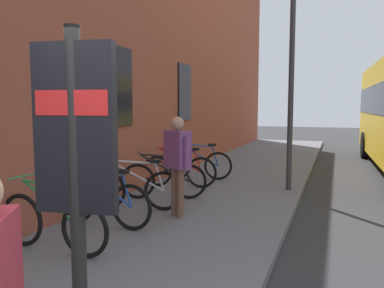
{
  "coord_description": "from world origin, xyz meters",
  "views": [
    {
      "loc": [
        -1.28,
        -0.69,
        2.02
      ],
      "look_at": [
        4.33,
        1.46,
        1.41
      ],
      "focal_mm": 35.67,
      "sensor_mm": 36.0,
      "label": 1
    }
  ],
  "objects_px": {
    "transit_info_sign": "(76,152)",
    "bicycle_nearest_sign": "(104,202)",
    "bicycle_mid_rack": "(180,170)",
    "bicycle_far_end": "(135,189)",
    "pedestrian_crossing_street": "(177,156)",
    "street_lamp": "(292,43)",
    "bicycle_beside_lamp": "(198,164)",
    "bicycle_under_window": "(52,222)",
    "bicycle_by_door": "(164,180)"
  },
  "relations": [
    {
      "from": "bicycle_far_end",
      "to": "bicycle_by_door",
      "type": "bearing_deg",
      "value": -6.97
    },
    {
      "from": "bicycle_far_end",
      "to": "street_lamp",
      "type": "distance_m",
      "value": 4.62
    },
    {
      "from": "bicycle_under_window",
      "to": "bicycle_by_door",
      "type": "height_order",
      "value": "same"
    },
    {
      "from": "bicycle_by_door",
      "to": "bicycle_mid_rack",
      "type": "xyz_separation_m",
      "value": [
        1.15,
        0.13,
        0.0
      ]
    },
    {
      "from": "bicycle_mid_rack",
      "to": "pedestrian_crossing_street",
      "type": "bearing_deg",
      "value": -158.03
    },
    {
      "from": "pedestrian_crossing_street",
      "to": "bicycle_nearest_sign",
      "type": "bearing_deg",
      "value": 135.76
    },
    {
      "from": "street_lamp",
      "to": "bicycle_by_door",
      "type": "bearing_deg",
      "value": 127.71
    },
    {
      "from": "bicycle_beside_lamp",
      "to": "street_lamp",
      "type": "bearing_deg",
      "value": -99.74
    },
    {
      "from": "bicycle_nearest_sign",
      "to": "bicycle_by_door",
      "type": "relative_size",
      "value": 1.05
    },
    {
      "from": "pedestrian_crossing_street",
      "to": "bicycle_under_window",
      "type": "bearing_deg",
      "value": 156.6
    },
    {
      "from": "bicycle_nearest_sign",
      "to": "bicycle_beside_lamp",
      "type": "distance_m",
      "value": 4.11
    },
    {
      "from": "bicycle_nearest_sign",
      "to": "bicycle_by_door",
      "type": "distance_m",
      "value": 1.95
    },
    {
      "from": "bicycle_beside_lamp",
      "to": "bicycle_under_window",
      "type": "bearing_deg",
      "value": 178.98
    },
    {
      "from": "street_lamp",
      "to": "bicycle_mid_rack",
      "type": "bearing_deg",
      "value": 104.31
    },
    {
      "from": "bicycle_nearest_sign",
      "to": "bicycle_mid_rack",
      "type": "xyz_separation_m",
      "value": [
        3.09,
        0.0,
        0.0
      ]
    },
    {
      "from": "bicycle_beside_lamp",
      "to": "pedestrian_crossing_street",
      "type": "relative_size",
      "value": 1.01
    },
    {
      "from": "transit_info_sign",
      "to": "street_lamp",
      "type": "relative_size",
      "value": 0.43
    },
    {
      "from": "bicycle_far_end",
      "to": "pedestrian_crossing_street",
      "type": "xyz_separation_m",
      "value": [
        -0.08,
        -0.86,
        0.66
      ]
    },
    {
      "from": "bicycle_by_door",
      "to": "bicycle_beside_lamp",
      "type": "relative_size",
      "value": 0.98
    },
    {
      "from": "bicycle_under_window",
      "to": "bicycle_far_end",
      "type": "bearing_deg",
      "value": -0.62
    },
    {
      "from": "bicycle_under_window",
      "to": "street_lamp",
      "type": "relative_size",
      "value": 0.32
    },
    {
      "from": "bicycle_far_end",
      "to": "street_lamp",
      "type": "height_order",
      "value": "street_lamp"
    },
    {
      "from": "bicycle_mid_rack",
      "to": "bicycle_beside_lamp",
      "type": "relative_size",
      "value": 1.01
    },
    {
      "from": "bicycle_under_window",
      "to": "bicycle_far_end",
      "type": "relative_size",
      "value": 1.04
    },
    {
      "from": "bicycle_nearest_sign",
      "to": "bicycle_mid_rack",
      "type": "height_order",
      "value": "same"
    },
    {
      "from": "bicycle_under_window",
      "to": "bicycle_far_end",
      "type": "height_order",
      "value": "same"
    },
    {
      "from": "bicycle_under_window",
      "to": "transit_info_sign",
      "type": "relative_size",
      "value": 0.74
    },
    {
      "from": "bicycle_beside_lamp",
      "to": "bicycle_nearest_sign",
      "type": "bearing_deg",
      "value": 178.79
    },
    {
      "from": "bicycle_mid_rack",
      "to": "transit_info_sign",
      "type": "height_order",
      "value": "transit_info_sign"
    },
    {
      "from": "transit_info_sign",
      "to": "bicycle_nearest_sign",
      "type": "bearing_deg",
      "value": 31.51
    },
    {
      "from": "transit_info_sign",
      "to": "street_lamp",
      "type": "distance_m",
      "value": 6.9
    },
    {
      "from": "bicycle_by_door",
      "to": "street_lamp",
      "type": "xyz_separation_m",
      "value": [
        1.76,
        -2.28,
        2.86
      ]
    },
    {
      "from": "bicycle_nearest_sign",
      "to": "pedestrian_crossing_street",
      "type": "height_order",
      "value": "pedestrian_crossing_street"
    },
    {
      "from": "bicycle_by_door",
      "to": "bicycle_mid_rack",
      "type": "relative_size",
      "value": 0.97
    },
    {
      "from": "bicycle_beside_lamp",
      "to": "pedestrian_crossing_street",
      "type": "height_order",
      "value": "pedestrian_crossing_street"
    },
    {
      "from": "bicycle_by_door",
      "to": "bicycle_beside_lamp",
      "type": "distance_m",
      "value": 2.16
    },
    {
      "from": "bicycle_by_door",
      "to": "bicycle_beside_lamp",
      "type": "xyz_separation_m",
      "value": [
        2.16,
        0.05,
        0.0
      ]
    },
    {
      "from": "bicycle_under_window",
      "to": "street_lamp",
      "type": "height_order",
      "value": "street_lamp"
    },
    {
      "from": "bicycle_under_window",
      "to": "bicycle_beside_lamp",
      "type": "relative_size",
      "value": 1.02
    },
    {
      "from": "bicycle_nearest_sign",
      "to": "bicycle_far_end",
      "type": "xyz_separation_m",
      "value": [
        0.99,
        -0.02,
        0.0
      ]
    },
    {
      "from": "bicycle_nearest_sign",
      "to": "transit_info_sign",
      "type": "bearing_deg",
      "value": -148.49
    },
    {
      "from": "bicycle_by_door",
      "to": "bicycle_mid_rack",
      "type": "bearing_deg",
      "value": 6.71
    },
    {
      "from": "bicycle_nearest_sign",
      "to": "bicycle_beside_lamp",
      "type": "height_order",
      "value": "same"
    },
    {
      "from": "bicycle_nearest_sign",
      "to": "bicycle_by_door",
      "type": "xyz_separation_m",
      "value": [
        1.95,
        -0.13,
        0.0
      ]
    },
    {
      "from": "bicycle_nearest_sign",
      "to": "street_lamp",
      "type": "distance_m",
      "value": 5.27
    },
    {
      "from": "bicycle_far_end",
      "to": "bicycle_mid_rack",
      "type": "bearing_deg",
      "value": 0.49
    },
    {
      "from": "bicycle_by_door",
      "to": "bicycle_mid_rack",
      "type": "distance_m",
      "value": 1.15
    },
    {
      "from": "bicycle_nearest_sign",
      "to": "pedestrian_crossing_street",
      "type": "xyz_separation_m",
      "value": [
        0.9,
        -0.88,
        0.66
      ]
    },
    {
      "from": "pedestrian_crossing_street",
      "to": "street_lamp",
      "type": "distance_m",
      "value": 3.88
    },
    {
      "from": "bicycle_under_window",
      "to": "bicycle_mid_rack",
      "type": "xyz_separation_m",
      "value": [
        4.24,
        -0.01,
        0.0
      ]
    }
  ]
}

